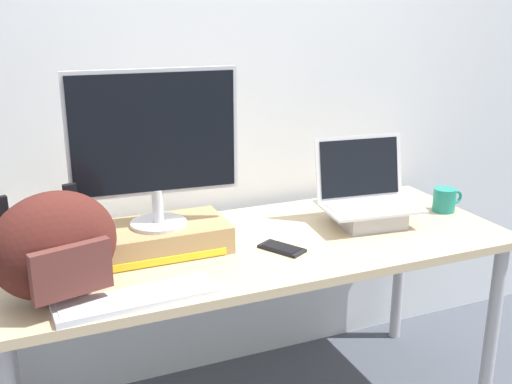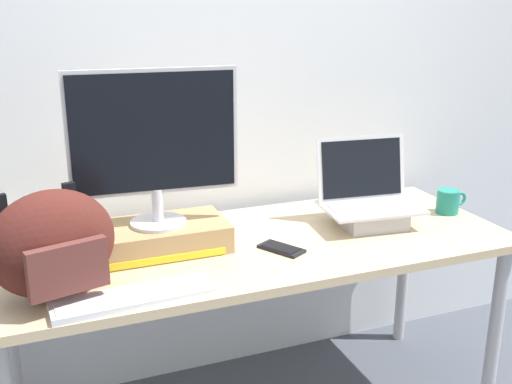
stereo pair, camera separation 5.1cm
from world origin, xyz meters
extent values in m
cube|color=silver|center=(0.00, 0.45, 1.30)|extent=(7.00, 0.10, 2.60)
cube|color=tan|center=(0.00, 0.00, 0.70)|extent=(1.77, 0.70, 0.03)
cylinder|color=#B2B2B7|center=(0.83, -0.29, 0.34)|extent=(0.05, 0.05, 0.68)
cylinder|color=#B2B2B7|center=(-0.83, 0.29, 0.34)|extent=(0.05, 0.05, 0.68)
cylinder|color=#B2B2B7|center=(0.83, 0.29, 0.34)|extent=(0.05, 0.05, 0.68)
cube|color=#A88456|center=(-0.32, 0.06, 0.76)|extent=(0.44, 0.24, 0.09)
cube|color=yellow|center=(-0.32, -0.07, 0.73)|extent=(0.38, 0.00, 0.02)
cylinder|color=silver|center=(-0.32, 0.06, 0.81)|extent=(0.18, 0.18, 0.01)
cylinder|color=silver|center=(-0.32, 0.06, 0.87)|extent=(0.04, 0.04, 0.11)
cube|color=silver|center=(-0.32, 0.06, 1.11)|extent=(0.54, 0.06, 0.40)
cube|color=black|center=(-0.32, 0.05, 1.11)|extent=(0.51, 0.04, 0.37)
cube|color=#ADADB2|center=(0.45, 0.00, 0.74)|extent=(0.24, 0.22, 0.06)
cube|color=silver|center=(0.45, 0.00, 0.78)|extent=(0.37, 0.28, 0.01)
cube|color=#B7B7BC|center=(0.45, 0.02, 0.79)|extent=(0.32, 0.16, 0.00)
cube|color=silver|center=(0.46, 0.10, 0.90)|extent=(0.35, 0.09, 0.24)
cube|color=black|center=(0.46, 0.09, 0.91)|extent=(0.32, 0.08, 0.21)
cube|color=white|center=(-0.47, -0.28, 0.72)|extent=(0.45, 0.14, 0.02)
cube|color=silver|center=(-0.47, -0.28, 0.73)|extent=(0.42, 0.12, 0.00)
ellipsoid|color=#4C1E19|center=(-0.66, -0.16, 0.87)|extent=(0.39, 0.29, 0.31)
cube|color=brown|center=(-0.63, -0.27, 0.84)|extent=(0.21, 0.08, 0.14)
cube|color=black|center=(-0.79, -0.07, 0.88)|extent=(0.04, 0.03, 0.23)
cube|color=black|center=(-0.60, -0.02, 0.88)|extent=(0.04, 0.03, 0.23)
cylinder|color=#1E7F70|center=(0.80, 0.01, 0.76)|extent=(0.09, 0.09, 0.09)
torus|color=#1E7F70|center=(0.86, 0.01, 0.76)|extent=(0.06, 0.01, 0.06)
cube|color=black|center=(0.05, -0.10, 0.72)|extent=(0.14, 0.17, 0.01)
cube|color=black|center=(0.05, -0.10, 0.72)|extent=(0.12, 0.14, 0.00)
sphere|color=#2393CC|center=(-0.69, 0.08, 0.76)|extent=(0.10, 0.10, 0.10)
sphere|color=black|center=(-0.70, 0.04, 0.77)|extent=(0.01, 0.01, 0.01)
sphere|color=black|center=(-0.67, 0.04, 0.77)|extent=(0.01, 0.01, 0.01)
camera|label=1|loc=(-0.76, -1.80, 1.51)|focal=42.95mm
camera|label=2|loc=(-0.71, -1.82, 1.51)|focal=42.95mm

